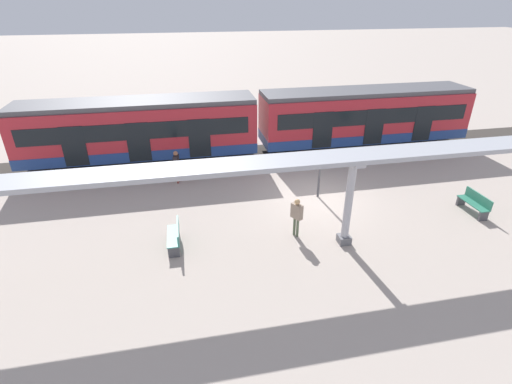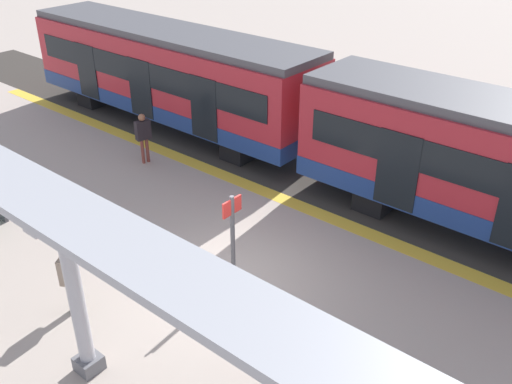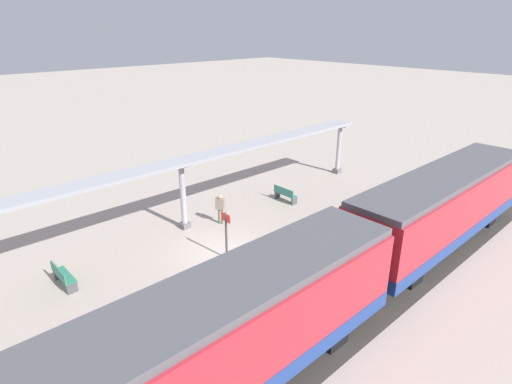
{
  "view_description": "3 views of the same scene",
  "coord_description": "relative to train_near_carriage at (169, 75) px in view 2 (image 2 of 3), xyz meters",
  "views": [
    {
      "loc": [
        14.43,
        -5.67,
        8.2
      ],
      "look_at": [
        0.92,
        -2.95,
        1.06
      ],
      "focal_mm": 26.75,
      "sensor_mm": 36.0,
      "label": 1
    },
    {
      "loc": [
        7.45,
        7.11,
        8.02
      ],
      "look_at": [
        -0.58,
        0.4,
        2.19
      ],
      "focal_mm": 40.0,
      "sensor_mm": 36.0,
      "label": 2
    },
    {
      "loc": [
        -12.46,
        9.79,
        9.37
      ],
      "look_at": [
        0.84,
        -2.45,
        2.12
      ],
      "focal_mm": 29.07,
      "sensor_mm": 36.0,
      "label": 3
    }
  ],
  "objects": [
    {
      "name": "trackbed",
      "position": [
        -0.01,
        7.85,
        -1.83
      ],
      "size": [
        3.2,
        43.62,
        0.01
      ],
      "primitive_type": "cube",
      "color": "#38332D",
      "rests_on": "ground"
    },
    {
      "name": "ground_plane",
      "position": [
        5.61,
        7.85,
        -1.83
      ],
      "size": [
        176.0,
        176.0,
        0.0
      ],
      "primitive_type": "plane",
      "color": "#B2A498"
    },
    {
      "name": "tactile_edge_strip",
      "position": [
        1.84,
        7.85,
        -1.82
      ],
      "size": [
        0.49,
        31.62,
        0.01
      ],
      "primitive_type": "cube",
      "color": "yellow",
      "rests_on": "ground"
    },
    {
      "name": "canopy_beam",
      "position": [
        9.18,
        7.69,
        1.62
      ],
      "size": [
        1.2,
        25.51,
        0.16
      ],
      "primitive_type": "cube",
      "color": "#A8AAB2",
      "rests_on": "canopy_pillar_nearest"
    },
    {
      "name": "platform_info_sign",
      "position": [
        5.51,
        7.99,
        -0.5
      ],
      "size": [
        0.56,
        0.1,
        2.2
      ],
      "color": "#4C4C51",
      "rests_on": "ground"
    },
    {
      "name": "passenger_waiting_near_edge",
      "position": [
        2.76,
        1.77,
        -0.8
      ],
      "size": [
        0.51,
        0.31,
        1.64
      ],
      "color": "brown",
      "rests_on": "ground"
    },
    {
      "name": "passenger_by_the_benches",
      "position": [
        8.38,
        6.07,
        -0.84
      ],
      "size": [
        0.5,
        0.41,
        1.59
      ],
      "color": "#4F5E44",
      "rests_on": "ground"
    },
    {
      "name": "canopy_pillar_second",
      "position": [
        9.18,
        7.7,
        -0.12
      ],
      "size": [
        1.1,
        0.44,
        3.37
      ],
      "color": "slate",
      "rests_on": "ground"
    },
    {
      "name": "train_near_carriage",
      "position": [
        0.0,
        0.0,
        0.0
      ],
      "size": [
        2.65,
        12.07,
        3.48
      ],
      "color": "#B82531",
      "rests_on": "ground"
    }
  ]
}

